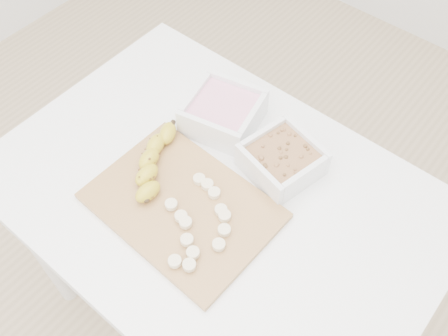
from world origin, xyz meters
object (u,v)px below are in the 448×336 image
Objects in this scene: table at (216,214)px; cutting_board at (183,206)px; bowl_granola at (282,159)px; bowl_yogurt at (223,112)px; banana at (154,163)px.

cutting_board is (-0.03, -0.08, 0.10)m from table.
bowl_granola is 0.47× the size of cutting_board.
cutting_board is at bearing -115.11° from bowl_granola.
cutting_board is at bearing -110.80° from table.
bowl_granola is at bearing 62.73° from table.
bowl_granola is at bearing -6.87° from bowl_yogurt.
table is at bearing -55.28° from bowl_yogurt.
bowl_granola is (0.19, -0.02, -0.00)m from bowl_yogurt.
banana is (-0.11, 0.03, 0.03)m from cutting_board.
bowl_yogurt reaches higher than cutting_board.
banana is at bearing -97.04° from bowl_yogurt.
banana is (-0.14, -0.04, 0.13)m from table.
table is 0.24m from bowl_yogurt.
cutting_board reaches higher than table.
bowl_yogurt reaches higher than banana.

